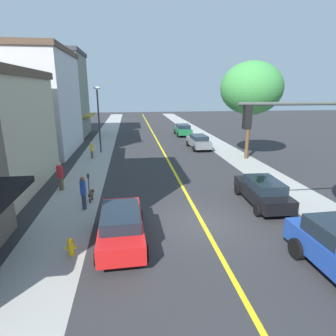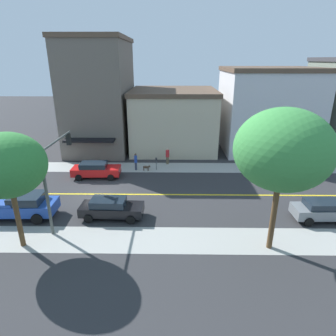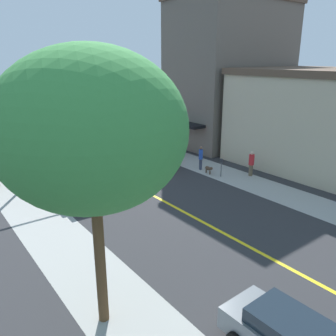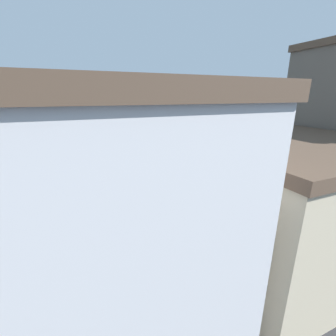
{
  "view_description": "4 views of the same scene",
  "coord_description": "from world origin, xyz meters",
  "px_view_note": "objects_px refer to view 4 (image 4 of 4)",
  "views": [
    {
      "loc": [
        -3.3,
        -11.99,
        6.24
      ],
      "look_at": [
        -0.98,
        5.21,
        1.34
      ],
      "focal_mm": 29.79,
      "sensor_mm": 36.0,
      "label": 1
    },
    {
      "loc": [
        22.66,
        6.22,
        11.01
      ],
      "look_at": [
        -0.86,
        5.88,
        2.14
      ],
      "focal_mm": 30.98,
      "sensor_mm": 36.0,
      "label": 2
    },
    {
      "loc": [
        11.33,
        21.0,
        8.26
      ],
      "look_at": [
        -0.6,
        5.3,
        1.89
      ],
      "focal_mm": 36.74,
      "sensor_mm": 36.0,
      "label": 3
    },
    {
      "loc": [
        -23.6,
        17.7,
        9.76
      ],
      "look_at": [
        0.68,
        7.4,
        1.41
      ],
      "focal_mm": 24.62,
      "sensor_mm": 36.0,
      "label": 4
    }
  ],
  "objects_px": {
    "street_tree_left_near": "(213,124)",
    "small_dog": "(226,190)",
    "fire_hydrant": "(267,183)",
    "traffic_light_mast": "(216,136)",
    "street_lamp": "(90,176)",
    "blue_pickup_truck": "(236,156)",
    "red_sedan_left_curb": "(251,175)",
    "grey_sedan_right_curb": "(80,175)",
    "pedestrian_blue_shirt": "(237,184)",
    "parking_meter": "(220,188)",
    "black_sedan_right_curb": "(196,161)",
    "pedestrian_yellow_shirt": "(128,211)",
    "street_tree_right_corner": "(114,122)",
    "pedestrian_red_shirt": "(222,197)"
  },
  "relations": [
    {
      "from": "parking_meter",
      "to": "traffic_light_mast",
      "type": "distance_m",
      "value": 12.53
    },
    {
      "from": "street_tree_left_near",
      "to": "street_lamp",
      "type": "xyz_separation_m",
      "value": [
        -13.8,
        19.85,
        -1.35
      ]
    },
    {
      "from": "street_lamp",
      "to": "street_tree_right_corner",
      "type": "bearing_deg",
      "value": -17.73
    },
    {
      "from": "black_sedan_right_curb",
      "to": "street_tree_left_near",
      "type": "bearing_deg",
      "value": -142.11
    },
    {
      "from": "pedestrian_blue_shirt",
      "to": "pedestrian_yellow_shirt",
      "type": "distance_m",
      "value": 11.79
    },
    {
      "from": "grey_sedan_right_curb",
      "to": "pedestrian_blue_shirt",
      "type": "relative_size",
      "value": 2.53
    },
    {
      "from": "traffic_light_mast",
      "to": "blue_pickup_truck",
      "type": "relative_size",
      "value": 0.97
    },
    {
      "from": "street_lamp",
      "to": "blue_pickup_truck",
      "type": "distance_m",
      "value": 24.46
    },
    {
      "from": "grey_sedan_right_curb",
      "to": "blue_pickup_truck",
      "type": "distance_m",
      "value": 22.54
    },
    {
      "from": "grey_sedan_right_curb",
      "to": "blue_pickup_truck",
      "type": "bearing_deg",
      "value": 178.34
    },
    {
      "from": "street_tree_left_near",
      "to": "fire_hydrant",
      "type": "bearing_deg",
      "value": 174.97
    },
    {
      "from": "small_dog",
      "to": "traffic_light_mast",
      "type": "bearing_deg",
      "value": -111.13
    },
    {
      "from": "blue_pickup_truck",
      "to": "red_sedan_left_curb",
      "type": "bearing_deg",
      "value": 61.47
    },
    {
      "from": "pedestrian_yellow_shirt",
      "to": "small_dog",
      "type": "relative_size",
      "value": 1.95
    },
    {
      "from": "street_tree_left_near",
      "to": "red_sedan_left_curb",
      "type": "xyz_separation_m",
      "value": [
        -11.24,
        1.85,
        -4.56
      ]
    },
    {
      "from": "fire_hydrant",
      "to": "street_tree_left_near",
      "type": "bearing_deg",
      "value": -5.03
    },
    {
      "from": "fire_hydrant",
      "to": "blue_pickup_truck",
      "type": "relative_size",
      "value": 0.12
    },
    {
      "from": "pedestrian_blue_shirt",
      "to": "small_dog",
      "type": "xyz_separation_m",
      "value": [
        0.22,
        1.13,
        -0.59
      ]
    },
    {
      "from": "black_sedan_right_curb",
      "to": "blue_pickup_truck",
      "type": "height_order",
      "value": "blue_pickup_truck"
    },
    {
      "from": "street_tree_left_near",
      "to": "street_lamp",
      "type": "height_order",
      "value": "street_tree_left_near"
    },
    {
      "from": "fire_hydrant",
      "to": "pedestrian_yellow_shirt",
      "type": "distance_m",
      "value": 16.19
    },
    {
      "from": "street_tree_right_corner",
      "to": "traffic_light_mast",
      "type": "bearing_deg",
      "value": -102.15
    },
    {
      "from": "street_tree_right_corner",
      "to": "street_lamp",
      "type": "xyz_separation_m",
      "value": [
        -13.78,
        4.41,
        -2.32
      ]
    },
    {
      "from": "fire_hydrant",
      "to": "parking_meter",
      "type": "bearing_deg",
      "value": 91.59
    },
    {
      "from": "street_lamp",
      "to": "grey_sedan_right_curb",
      "type": "relative_size",
      "value": 1.41
    },
    {
      "from": "street_lamp",
      "to": "pedestrian_yellow_shirt",
      "type": "height_order",
      "value": "street_lamp"
    },
    {
      "from": "traffic_light_mast",
      "to": "blue_pickup_truck",
      "type": "xyz_separation_m",
      "value": [
        -0.46,
        -3.49,
        -3.23
      ]
    },
    {
      "from": "street_tree_right_corner",
      "to": "red_sedan_left_curb",
      "type": "relative_size",
      "value": 1.84
    },
    {
      "from": "parking_meter",
      "to": "red_sedan_left_curb",
      "type": "distance_m",
      "value": 6.23
    },
    {
      "from": "street_tree_left_near",
      "to": "small_dog",
      "type": "xyz_separation_m",
      "value": [
        -13.1,
        6.69,
        -4.97
      ]
    },
    {
      "from": "grey_sedan_right_curb",
      "to": "black_sedan_right_curb",
      "type": "relative_size",
      "value": 0.99
    },
    {
      "from": "street_lamp",
      "to": "pedestrian_blue_shirt",
      "type": "xyz_separation_m",
      "value": [
        0.47,
        -14.29,
        -3.03
      ]
    },
    {
      "from": "parking_meter",
      "to": "street_lamp",
      "type": "relative_size",
      "value": 0.21
    },
    {
      "from": "red_sedan_left_curb",
      "to": "small_dog",
      "type": "distance_m",
      "value": 5.21
    },
    {
      "from": "street_tree_right_corner",
      "to": "red_sedan_left_curb",
      "type": "distance_m",
      "value": 18.47
    },
    {
      "from": "traffic_light_mast",
      "to": "grey_sedan_right_curb",
      "type": "distance_m",
      "value": 19.34
    },
    {
      "from": "red_sedan_left_curb",
      "to": "street_tree_left_near",
      "type": "bearing_deg",
      "value": -100.8
    },
    {
      "from": "pedestrian_yellow_shirt",
      "to": "red_sedan_left_curb",
      "type": "bearing_deg",
      "value": -71.66
    },
    {
      "from": "traffic_light_mast",
      "to": "red_sedan_left_curb",
      "type": "height_order",
      "value": "traffic_light_mast"
    },
    {
      "from": "street_lamp",
      "to": "pedestrian_yellow_shirt",
      "type": "bearing_deg",
      "value": -102.36
    },
    {
      "from": "black_sedan_right_curb",
      "to": "small_dog",
      "type": "relative_size",
      "value": 5.69
    },
    {
      "from": "street_lamp",
      "to": "blue_pickup_truck",
      "type": "height_order",
      "value": "street_lamp"
    },
    {
      "from": "pedestrian_yellow_shirt",
      "to": "pedestrian_red_shirt",
      "type": "height_order",
      "value": "pedestrian_red_shirt"
    },
    {
      "from": "street_tree_right_corner",
      "to": "pedestrian_blue_shirt",
      "type": "xyz_separation_m",
      "value": [
        -13.31,
        -9.88,
        -5.35
      ]
    },
    {
      "from": "pedestrian_red_shirt",
      "to": "small_dog",
      "type": "height_order",
      "value": "pedestrian_red_shirt"
    },
    {
      "from": "pedestrian_red_shirt",
      "to": "small_dog",
      "type": "xyz_separation_m",
      "value": [
        2.15,
        -2.17,
        -0.56
      ]
    },
    {
      "from": "parking_meter",
      "to": "street_lamp",
      "type": "distance_m",
      "value": 12.55
    },
    {
      "from": "black_sedan_right_curb",
      "to": "pedestrian_blue_shirt",
      "type": "xyz_separation_m",
      "value": [
        -9.8,
        0.66,
        0.2
      ]
    },
    {
      "from": "street_tree_left_near",
      "to": "parking_meter",
      "type": "height_order",
      "value": "street_tree_left_near"
    },
    {
      "from": "street_tree_right_corner",
      "to": "small_dog",
      "type": "height_order",
      "value": "street_tree_right_corner"
    }
  ]
}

